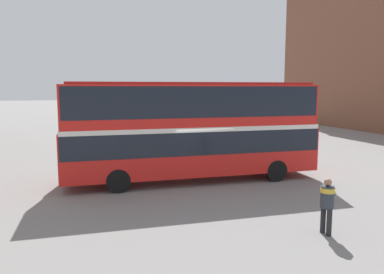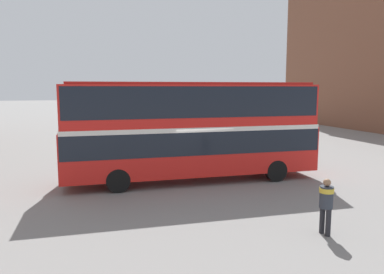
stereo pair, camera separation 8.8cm
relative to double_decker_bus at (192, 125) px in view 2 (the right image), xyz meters
The scene contains 4 objects.
ground_plane 2.56m from the double_decker_bus, 38.05° to the right, with size 240.00×240.00×0.00m, color gray.
double_decker_bus is the anchor object (origin of this frame).
pedestrian_foreground 7.61m from the double_decker_bus, 76.45° to the right, with size 0.44×0.44×1.65m.
parked_car_kerb_near 11.62m from the double_decker_bus, 72.66° to the left, with size 4.53×2.13×1.47m.
Camera 2 is at (-5.18, -15.83, 4.21)m, focal length 35.00 mm.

